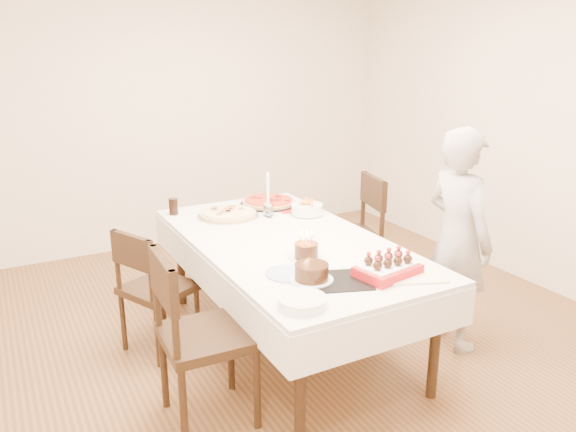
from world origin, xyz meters
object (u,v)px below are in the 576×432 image
cola_glass (173,206)px  layer_cake (312,273)px  taper_candle (268,194)px  strawberry_box (388,268)px  chair_left_dessert (207,336)px  pizza_white (228,214)px  dining_table (288,293)px  birthday_cake (306,245)px  chair_left_savory (158,288)px  pasta_bowl (307,209)px  chair_right_savory (347,237)px  pizza_pepperoni (269,202)px  person (458,240)px

cola_glass → layer_cake: 1.57m
taper_candle → strawberry_box: bearing=-86.8°
chair_left_dessert → pizza_white: (0.61, 1.16, 0.28)m
dining_table → birthday_cake: size_ratio=14.75×
chair_left_dessert → taper_candle: bearing=-127.7°
chair_left_savory → layer_cake: (0.58, -0.99, 0.37)m
pizza_white → taper_candle: (0.27, -0.11, 0.15)m
pasta_bowl → chair_left_dessert: bearing=-141.1°
chair_right_savory → strawberry_box: (-0.60, -1.25, 0.30)m
chair_left_savory → cola_glass: (0.30, 0.55, 0.38)m
chair_left_savory → pizza_pepperoni: 1.19m
chair_right_savory → chair_left_savory: chair_right_savory is taller
dining_table → chair_right_savory: size_ratio=2.17×
dining_table → pasta_bowl: size_ratio=9.21×
pasta_bowl → person: bearing=-57.5°
chair_left_savory → cola_glass: bearing=-143.2°
pizza_pepperoni → chair_left_dessert: bearing=-127.9°
cola_glass → chair_left_savory: bearing=-118.4°
person → layer_cake: (-1.19, -0.13, 0.05)m
chair_left_savory → pizza_pepperoni: bearing=178.7°
chair_right_savory → chair_left_savory: size_ratio=1.14×
person → pizza_white: 1.63m
chair_right_savory → layer_cake: 1.53m
chair_right_savory → pizza_pepperoni: (-0.54, 0.34, 0.28)m
dining_table → pizza_white: 0.78m
pizza_pepperoni → cola_glass: bearing=172.6°
strawberry_box → chair_left_dessert: bearing=164.0°
dining_table → pizza_pepperoni: 0.94m
person → cola_glass: 2.04m
person → pizza_white: person is taller
birthday_cake → strawberry_box: (0.26, -0.44, -0.04)m
layer_cake → person: bearing=6.1°
chair_left_savory → pizza_white: chair_left_savory is taller
pasta_bowl → chair_left_savory: bearing=-176.7°
pizza_white → birthday_cake: size_ratio=3.14×
pizza_pepperoni → dining_table: bearing=-108.1°
person → pizza_white: size_ratio=3.26×
dining_table → taper_candle: (0.13, 0.55, 0.54)m
dining_table → taper_candle: size_ratio=6.35×
pizza_white → birthday_cake: 1.00m
person → dining_table: bearing=63.9°
person → pasta_bowl: (-0.60, 0.94, 0.05)m
dining_table → layer_cake: (-0.20, -0.64, 0.42)m
taper_candle → layer_cake: taper_candle is taller
chair_right_savory → cola_glass: size_ratio=7.91×
chair_right_savory → taper_candle: (-0.67, 0.07, 0.43)m
pizza_pepperoni → birthday_cake: (-0.32, -1.14, 0.06)m
dining_table → birthday_cake: (-0.06, -0.33, 0.46)m
pizza_white → pizza_pepperoni: bearing=20.3°
chair_right_savory → chair_left_dessert: (-1.56, -0.98, 0.00)m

